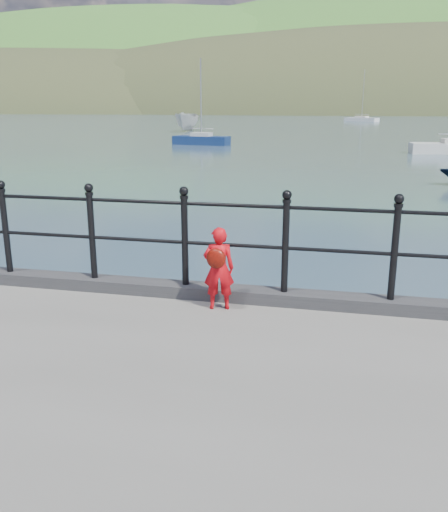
% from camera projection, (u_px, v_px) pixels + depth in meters
% --- Properties ---
extents(ground, '(600.00, 600.00, 0.00)m').
position_uv_depth(ground, '(236.00, 369.00, 6.93)').
color(ground, '#2D4251').
rests_on(ground, ground).
extents(kerb, '(60.00, 0.30, 0.15)m').
position_uv_depth(kerb, '(234.00, 293.00, 6.49)').
color(kerb, '#28282B').
rests_on(kerb, quay).
extents(railing, '(18.11, 0.11, 1.20)m').
position_uv_depth(railing, '(234.00, 233.00, 6.29)').
color(railing, black).
rests_on(railing, kerb).
extents(far_shore, '(830.00, 200.00, 156.00)m').
position_uv_depth(far_shore, '(436.00, 167.00, 229.81)').
color(far_shore, '#333A21').
rests_on(far_shore, ground).
extents(child, '(0.39, 0.34, 0.96)m').
position_uv_depth(child, '(219.00, 268.00, 6.10)').
color(child, red).
rests_on(child, quay).
extents(launch_white, '(2.33, 5.93, 2.27)m').
position_uv_depth(launch_white, '(187.00, 122.00, 65.54)').
color(launch_white, silver).
rests_on(launch_white, ground).
extents(sailboat_deep, '(6.54, 5.04, 9.54)m').
position_uv_depth(sailboat_deep, '(362.00, 120.00, 102.18)').
color(sailboat_deep, white).
rests_on(sailboat_deep, ground).
extents(sailboat_port, '(4.79, 2.12, 6.92)m').
position_uv_depth(sailboat_port, '(201.00, 141.00, 44.36)').
color(sailboat_port, navy).
rests_on(sailboat_port, ground).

